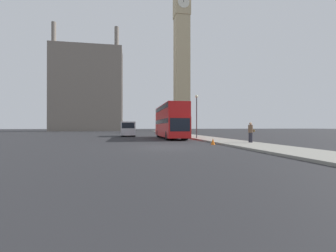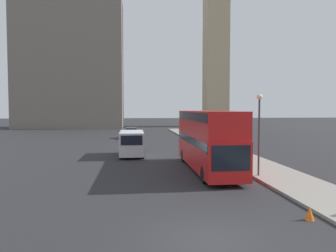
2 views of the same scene
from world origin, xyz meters
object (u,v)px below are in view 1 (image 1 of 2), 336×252
object	(u,v)px
clock_tower	(182,44)
red_double_decker_bus	(170,120)
white_van	(128,128)
pedestrian	(251,132)
parked_sedan	(128,130)
street_lamp	(197,109)

from	to	relation	value
clock_tower	red_double_decker_bus	size ratio (longest dim) A/B	5.98
white_van	pedestrian	xyz separation A→B (m)	(10.58, -18.47, -0.21)
red_double_decker_bus	white_van	bearing A→B (deg)	124.79
clock_tower	parked_sedan	bearing A→B (deg)	-122.88
clock_tower	red_double_decker_bus	distance (m)	70.24
white_van	pedestrian	bearing A→B (deg)	-60.19
white_van	pedestrian	world-z (taller)	white_van
white_van	parked_sedan	world-z (taller)	white_van
pedestrian	red_double_decker_bus	bearing A→B (deg)	115.83
clock_tower	pedestrian	size ratio (longest dim) A/B	38.80
red_double_decker_bus	white_van	world-z (taller)	red_double_decker_bus
clock_tower	white_van	size ratio (longest dim) A/B	13.02
white_van	street_lamp	distance (m)	13.56
red_double_decker_bus	parked_sedan	size ratio (longest dim) A/B	2.44
parked_sedan	clock_tower	bearing A→B (deg)	57.12
parked_sedan	red_double_decker_bus	bearing A→B (deg)	-78.23
clock_tower	street_lamp	size ratio (longest dim) A/B	13.11
street_lamp	red_double_decker_bus	bearing A→B (deg)	134.10
clock_tower	pedestrian	distance (m)	79.27
clock_tower	parked_sedan	world-z (taller)	clock_tower
clock_tower	white_van	world-z (taller)	clock_tower
pedestrian	parked_sedan	distance (m)	38.92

